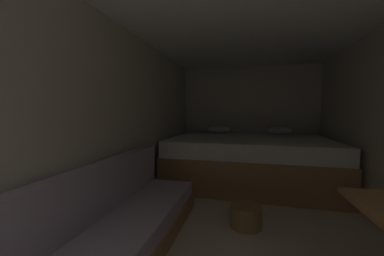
{
  "coord_description": "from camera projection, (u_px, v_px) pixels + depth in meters",
  "views": [
    {
      "loc": [
        -0.04,
        -0.29,
        1.2
      ],
      "look_at": [
        -0.76,
        2.62,
        0.97
      ],
      "focal_mm": 20.55,
      "sensor_mm": 36.0,
      "label": 1
    }
  ],
  "objects": [
    {
      "name": "wall_back",
      "position": [
        248.0,
        119.0,
        4.54
      ],
      "size": [
        2.77,
        0.05,
        2.11
      ],
      "primitive_type": "cube",
      "color": "beige",
      "rests_on": "ground"
    },
    {
      "name": "bed",
      "position": [
        248.0,
        160.0,
        3.7
      ],
      "size": [
        2.55,
        1.71,
        0.92
      ],
      "color": "#9E7247",
      "rests_on": "ground"
    },
    {
      "name": "ground_plane",
      "position": [
        248.0,
        230.0,
        2.22
      ],
      "size": [
        6.9,
        6.9,
        0.0
      ],
      "primitive_type": "plane",
      "color": "beige"
    },
    {
      "name": "wall_left",
      "position": [
        125.0,
        125.0,
        2.47
      ],
      "size": [
        0.05,
        4.9,
        2.11
      ],
      "primitive_type": "cube",
      "color": "beige",
      "rests_on": "ground"
    },
    {
      "name": "sofa_left",
      "position": [
        114.0,
        232.0,
        1.76
      ],
      "size": [
        0.65,
        2.32,
        0.76
      ],
      "color": "#9E7247",
      "rests_on": "ground"
    },
    {
      "name": "wicker_basket",
      "position": [
        246.0,
        216.0,
        2.29
      ],
      "size": [
        0.33,
        0.33,
        0.23
      ],
      "color": "olive",
      "rests_on": "ground"
    },
    {
      "name": "ceiling_slab",
      "position": [
        253.0,
        12.0,
        2.06
      ],
      "size": [
        2.77,
        4.9,
        0.05
      ],
      "primitive_type": "cube",
      "color": "white",
      "rests_on": "wall_left"
    }
  ]
}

